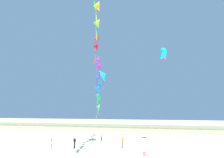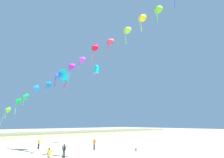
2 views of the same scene
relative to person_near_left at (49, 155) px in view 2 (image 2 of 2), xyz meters
The scene contains 9 objects.
dune_ridge 35.19m from the person_near_left, 78.18° to the left, with size 120.00×12.61×1.26m.
person_near_left is the anchor object (origin of this frame).
person_near_right 3.12m from the person_near_left, 36.09° to the left, with size 0.52×0.25×1.52m.
person_mid_center 9.80m from the person_near_left, 27.28° to the left, with size 0.23×0.55×1.58m.
person_far_left 11.44m from the person_near_left, 73.93° to the left, with size 0.39×0.46×1.51m.
kite_banner_string 13.23m from the person_near_left, 42.27° to the left, with size 12.17×28.86×19.37m.
large_kite_low_lead 22.98m from the person_near_left, 39.26° to the left, with size 1.57×1.50×2.33m.
large_kite_mid_trail 13.35m from the person_near_left, 56.15° to the left, with size 2.07×2.47×3.50m.
beach_ball 12.66m from the person_near_left, ahead, with size 0.36×0.36×0.36m.
Camera 2 is at (-14.79, -9.11, 3.74)m, focal length 28.00 mm.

